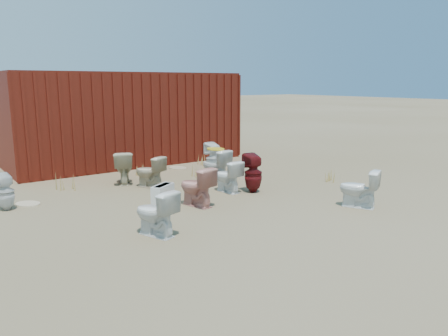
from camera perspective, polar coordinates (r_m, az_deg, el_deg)
ground at (r=7.96m, az=2.54°, el=-4.57°), size 100.00×100.00×0.00m
shipping_container at (r=12.20m, az=-12.86°, el=6.41°), size 6.00×2.40×2.40m
toilet_front_a at (r=6.29m, az=-8.96°, el=-5.82°), size 0.57×0.75×0.67m
toilet_front_pink at (r=7.70m, az=-3.64°, el=-2.43°), size 0.53×0.76×0.70m
toilet_front_c at (r=8.66m, az=0.46°, el=-1.08°), size 0.41×0.65×0.64m
toilet_front_maroon at (r=8.65m, az=3.83°, el=-0.67°), size 0.39×0.40×0.77m
toilet_front_e at (r=7.95m, az=17.20°, el=-2.58°), size 0.62×0.76×0.67m
toilet_back_a at (r=8.32m, az=-26.66°, el=-2.81°), size 0.35×0.36×0.64m
toilet_back_beige_left at (r=9.16m, az=-9.70°, el=-0.50°), size 0.61×0.74×0.66m
toilet_back_beige_right at (r=9.62m, az=-12.96°, el=0.08°), size 0.64×0.79×0.71m
toilet_back_yellowlid at (r=9.62m, az=-1.11°, el=0.36°), size 0.54×0.76×0.70m
toilet_back_e at (r=10.24m, az=-1.43°, el=1.21°), size 0.36×0.37×0.77m
yellow_lid at (r=9.56m, az=-1.12°, el=2.50°), size 0.36×0.45×0.02m
loose_tank at (r=7.92m, az=-7.99°, el=-3.43°), size 0.53×0.43×0.35m
loose_lid_near at (r=11.14m, az=-6.06°, el=0.02°), size 0.49×0.57×0.02m
loose_lid_far at (r=8.60m, az=-24.24°, el=-4.29°), size 0.55×0.59×0.02m
weed_clump_a at (r=9.42m, az=-19.86°, el=-1.67°), size 0.36×0.36×0.34m
weed_clump_b at (r=10.06m, az=-3.26°, el=-0.40°), size 0.32×0.32×0.29m
weed_clump_c at (r=11.29m, az=2.73°, el=1.09°), size 0.36×0.36×0.36m
weed_clump_d at (r=10.37m, az=-10.84°, el=-0.24°), size 0.30×0.30×0.28m
weed_clump_e at (r=11.48m, az=-2.97°, el=1.05°), size 0.34×0.34×0.28m
weed_clump_f at (r=9.87m, az=13.81°, el=-0.99°), size 0.28×0.28×0.27m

